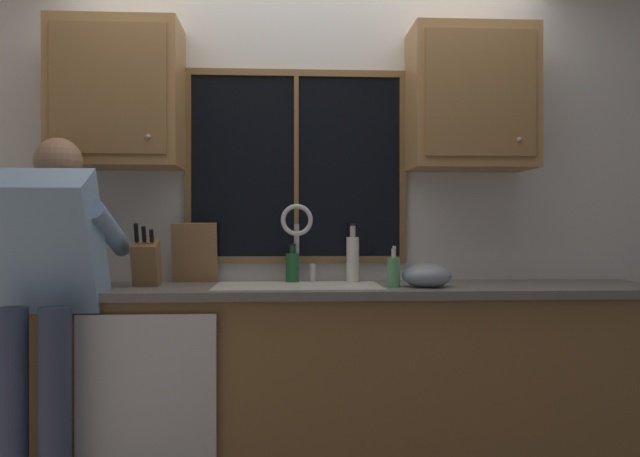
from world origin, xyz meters
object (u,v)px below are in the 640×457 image
Objects in this scene: cutting_board at (195,253)px; bottle_green_glass at (292,267)px; knife_block at (146,264)px; person_standing at (44,281)px; bottle_tall_clear at (353,258)px; soap_dispenser at (394,271)px; mixing_bowl at (427,276)px.

cutting_board reaches higher than bottle_green_glass.
knife_block is at bearing -133.79° from cutting_board.
bottle_green_glass is at bearing -2.74° from cutting_board.
knife_block is at bearing 44.77° from person_standing.
knife_block is at bearing -170.06° from bottle_tall_clear.
soap_dispenser is (1.18, -0.11, -0.03)m from knife_block.
cutting_board is 1.18m from mixing_bowl.
knife_block is 1.18m from soap_dispenser.
cutting_board is 1.57× the size of bottle_green_glass.
mixing_bowl is at bearing -40.84° from bottle_tall_clear.
person_standing is 5.31× the size of bottle_tall_clear.
soap_dispenser is (-0.16, -0.01, 0.02)m from mixing_bowl.
bottle_tall_clear reaches higher than bottle_green_glass.
bottle_green_glass is (-0.47, 0.30, 0.01)m from soap_dispenser.
person_standing is 1.71m from mixing_bowl.
person_standing is 4.99× the size of knife_block.
soap_dispenser is at bearing -18.13° from cutting_board.
knife_block is at bearing 174.67° from soap_dispenser.
bottle_green_glass is (0.50, -0.02, -0.07)m from cutting_board.
bottle_tall_clear is at bearing 119.62° from soap_dispenser.
bottle_green_glass is at bearing 14.81° from knife_block.
bottle_tall_clear is at bearing -2.27° from cutting_board.
mixing_bowl is at bearing -15.33° from cutting_board.
person_standing is 0.79m from cutting_board.
person_standing reaches higher than soap_dispenser.
knife_block is (0.35, 0.35, 0.05)m from person_standing.
soap_dispenser is (1.53, 0.24, 0.02)m from person_standing.
cutting_board is at bearing 164.67° from mixing_bowl.
person_standing is 0.50m from knife_block.
cutting_board reaches higher than bottle_tall_clear.
cutting_board is 1.03m from soap_dispenser.
mixing_bowl is at bearing -24.38° from bottle_green_glass.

